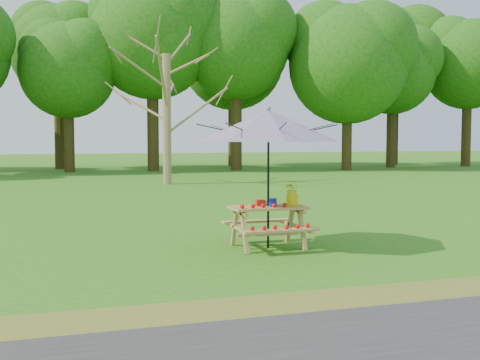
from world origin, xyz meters
name	(u,v)px	position (x,y,z in m)	size (l,w,h in m)	color
ground	(99,265)	(0.00, 0.00, 0.00)	(120.00, 120.00, 0.00)	#2F6D14
drygrass_strip	(122,324)	(0.00, -2.80, 0.00)	(120.00, 1.20, 0.01)	olive
treeline	(59,7)	(0.00, 22.00, 8.00)	(60.00, 12.00, 16.00)	#0E560F
picnic_table	(268,228)	(2.69, 0.50, 0.33)	(1.20, 1.32, 0.67)	tan
patio_umbrella	(268,126)	(2.69, 0.50, 1.95)	(2.60, 2.60, 2.26)	black
produce_bins	(266,203)	(2.67, 0.54, 0.72)	(0.30, 0.41, 0.13)	red
tomatoes_row	(263,206)	(2.54, 0.32, 0.71)	(0.77, 0.13, 0.07)	red
flower_bucket	(292,192)	(3.09, 0.46, 0.89)	(0.29, 0.26, 0.41)	yellow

